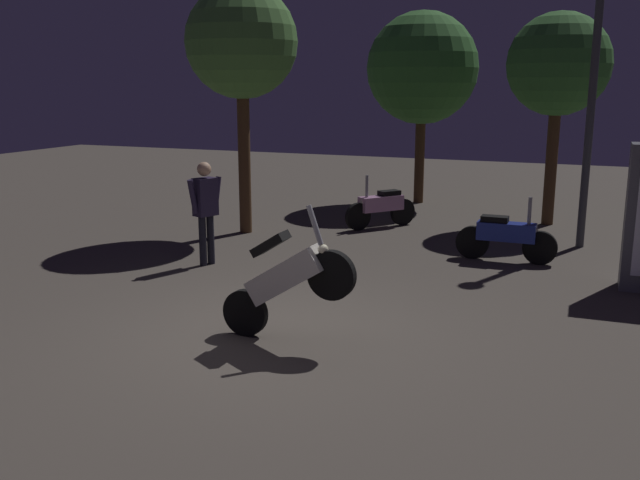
% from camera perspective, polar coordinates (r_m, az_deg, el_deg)
% --- Properties ---
extents(ground_plane, '(40.00, 40.00, 0.00)m').
position_cam_1_polar(ground_plane, '(8.44, -4.12, -7.60)').
color(ground_plane, '#4C443D').
extents(motorcycle_white_foreground, '(1.66, 0.33, 1.63)m').
position_cam_1_polar(motorcycle_white_foreground, '(7.93, -2.76, -3.27)').
color(motorcycle_white_foreground, black).
rests_on(motorcycle_white_foreground, ground_plane).
extents(motorcycle_pink_parked_left, '(1.12, 1.35, 1.11)m').
position_cam_1_polar(motorcycle_pink_parked_left, '(14.43, 5.00, 2.73)').
color(motorcycle_pink_parked_left, black).
rests_on(motorcycle_pink_parked_left, ground_plane).
extents(motorcycle_blue_parked_right, '(1.66, 0.30, 1.11)m').
position_cam_1_polar(motorcycle_blue_parked_right, '(12.03, 14.92, 0.34)').
color(motorcycle_blue_parked_right, black).
rests_on(motorcycle_blue_parked_right, ground_plane).
extents(person_rider_beside, '(0.36, 0.65, 1.69)m').
position_cam_1_polar(person_rider_beside, '(11.46, -9.33, 2.91)').
color(person_rider_beside, black).
rests_on(person_rider_beside, ground_plane).
extents(streetlamp_near, '(0.36, 0.36, 4.90)m').
position_cam_1_polar(streetlamp_near, '(13.30, 21.46, 12.69)').
color(streetlamp_near, '#38383D').
rests_on(streetlamp_near, ground_plane).
extents(tree_left_bg, '(2.14, 2.14, 4.76)m').
position_cam_1_polar(tree_left_bg, '(13.80, -6.41, 15.63)').
color(tree_left_bg, '#4C331E').
rests_on(tree_left_bg, ground_plane).
extents(tree_center_bg, '(2.07, 2.07, 4.33)m').
position_cam_1_polar(tree_center_bg, '(15.29, 18.87, 13.30)').
color(tree_center_bg, '#4C331E').
rests_on(tree_center_bg, ground_plane).
extents(tree_right_bg, '(2.68, 2.68, 4.61)m').
position_cam_1_polar(tree_right_bg, '(17.45, 8.35, 13.67)').
color(tree_right_bg, '#4C331E').
rests_on(tree_right_bg, ground_plane).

